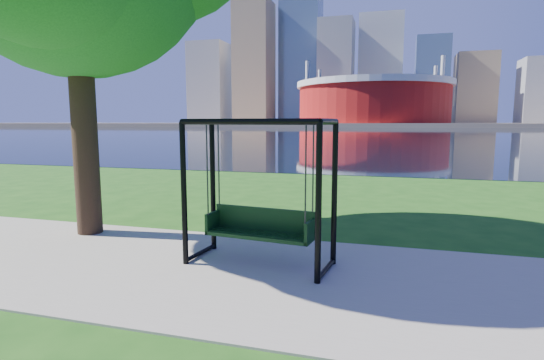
% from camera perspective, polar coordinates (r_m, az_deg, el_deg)
% --- Properties ---
extents(ground, '(900.00, 900.00, 0.00)m').
position_cam_1_polar(ground, '(6.87, 1.63, -11.55)').
color(ground, '#1E5114').
rests_on(ground, ground).
extents(path, '(120.00, 4.00, 0.03)m').
position_cam_1_polar(path, '(6.41, 0.49, -12.85)').
color(path, '#9E937F').
rests_on(path, ground).
extents(river, '(900.00, 180.00, 0.02)m').
position_cam_1_polar(river, '(108.32, 15.23, 6.26)').
color(river, black).
rests_on(river, ground).
extents(far_bank, '(900.00, 228.00, 2.00)m').
position_cam_1_polar(far_bank, '(312.29, 15.82, 7.20)').
color(far_bank, '#937F60').
rests_on(far_bank, ground).
extents(stadium, '(83.00, 83.00, 32.00)m').
position_cam_1_polar(stadium, '(241.86, 13.44, 10.35)').
color(stadium, maroon).
rests_on(stadium, far_bank).
extents(skyline, '(392.00, 66.00, 96.50)m').
position_cam_1_polar(skyline, '(327.46, 15.29, 13.35)').
color(skyline, gray).
rests_on(skyline, far_bank).
extents(swing, '(2.37, 1.23, 2.33)m').
position_cam_1_polar(swing, '(6.67, -1.65, -2.14)').
color(swing, black).
rests_on(swing, ground).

